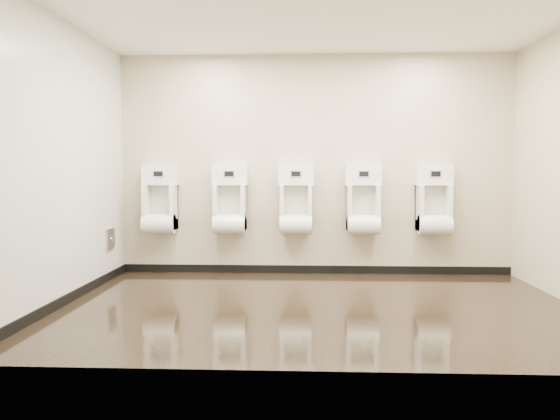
# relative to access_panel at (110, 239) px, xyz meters

# --- Properties ---
(ground) EXTENTS (5.00, 3.50, 0.00)m
(ground) POSITION_rel_access_panel_xyz_m (2.48, -1.20, -0.50)
(ground) COLOR black
(ground) RESTS_ON ground
(ceiling) EXTENTS (5.00, 3.50, 0.00)m
(ceiling) POSITION_rel_access_panel_xyz_m (2.48, -1.20, 2.30)
(ceiling) COLOR white
(back_wall) EXTENTS (5.00, 0.02, 2.80)m
(back_wall) POSITION_rel_access_panel_xyz_m (2.48, 0.55, 0.90)
(back_wall) COLOR #BBAC90
(back_wall) RESTS_ON ground
(front_wall) EXTENTS (5.00, 0.02, 2.80)m
(front_wall) POSITION_rel_access_panel_xyz_m (2.48, -2.95, 0.90)
(front_wall) COLOR #BBAC90
(front_wall) RESTS_ON ground
(left_wall) EXTENTS (0.02, 3.50, 2.80)m
(left_wall) POSITION_rel_access_panel_xyz_m (-0.02, -1.20, 0.90)
(left_wall) COLOR #BBAC90
(left_wall) RESTS_ON ground
(tile_overlay_left) EXTENTS (0.01, 3.50, 2.80)m
(tile_overlay_left) POSITION_rel_access_panel_xyz_m (-0.01, -1.20, 0.90)
(tile_overlay_left) COLOR silver
(tile_overlay_left) RESTS_ON ground
(skirting_back) EXTENTS (5.00, 0.02, 0.10)m
(skirting_back) POSITION_rel_access_panel_xyz_m (2.48, 0.54, -0.45)
(skirting_back) COLOR black
(skirting_back) RESTS_ON ground
(skirting_left) EXTENTS (0.02, 3.50, 0.10)m
(skirting_left) POSITION_rel_access_panel_xyz_m (-0.01, -1.20, -0.45)
(skirting_left) COLOR black
(skirting_left) RESTS_ON ground
(access_panel) EXTENTS (0.04, 0.25, 0.25)m
(access_panel) POSITION_rel_access_panel_xyz_m (0.00, 0.00, 0.00)
(access_panel) COLOR #9E9EA3
(access_panel) RESTS_ON left_wall
(urinal_0) EXTENTS (0.46, 0.34, 0.85)m
(urinal_0) POSITION_rel_access_panel_xyz_m (0.51, 0.40, 0.40)
(urinal_0) COLOR white
(urinal_0) RESTS_ON back_wall
(urinal_1) EXTENTS (0.46, 0.34, 0.85)m
(urinal_1) POSITION_rel_access_panel_xyz_m (1.41, 0.40, 0.40)
(urinal_1) COLOR white
(urinal_1) RESTS_ON back_wall
(urinal_2) EXTENTS (0.46, 0.34, 0.85)m
(urinal_2) POSITION_rel_access_panel_xyz_m (2.24, 0.40, 0.40)
(urinal_2) COLOR white
(urinal_2) RESTS_ON back_wall
(urinal_3) EXTENTS (0.46, 0.34, 0.85)m
(urinal_3) POSITION_rel_access_panel_xyz_m (3.09, 0.40, 0.40)
(urinal_3) COLOR white
(urinal_3) RESTS_ON back_wall
(urinal_4) EXTENTS (0.46, 0.34, 0.85)m
(urinal_4) POSITION_rel_access_panel_xyz_m (3.96, 0.40, 0.40)
(urinal_4) COLOR white
(urinal_4) RESTS_ON back_wall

